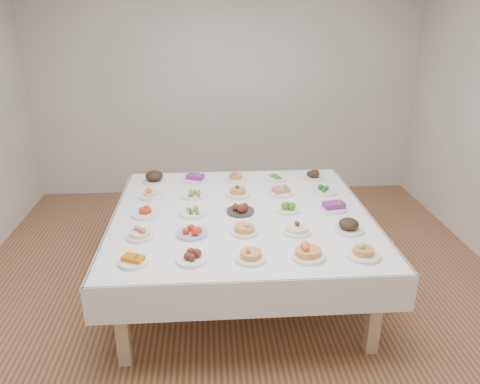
{
  "coord_description": "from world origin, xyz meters",
  "views": [
    {
      "loc": [
        -0.25,
        -3.6,
        2.38
      ],
      "look_at": [
        0.02,
        0.17,
        0.88
      ],
      "focal_mm": 35.0,
      "sensor_mm": 36.0,
      "label": 1
    }
  ],
  "objects": [
    {
      "name": "dish_20",
      "position": [
        -0.79,
        0.82,
        0.81
      ],
      "size": [
        0.23,
        0.23,
        0.13
      ],
      "color": "white",
      "rests_on": "display_table"
    },
    {
      "name": "dish_8",
      "position": [
        0.42,
        -0.39,
        0.81
      ],
      "size": [
        0.22,
        0.22,
        0.12
      ],
      "color": "white",
      "rests_on": "display_table"
    },
    {
      "name": "dish_11",
      "position": [
        -0.39,
        0.02,
        0.77
      ],
      "size": [
        0.23,
        0.23,
        0.05
      ],
      "color": "white",
      "rests_on": "display_table"
    },
    {
      "name": "dish_17",
      "position": [
        0.02,
        0.42,
        0.8
      ],
      "size": [
        0.23,
        0.23,
        0.12
      ],
      "color": "white",
      "rests_on": "display_table"
    },
    {
      "name": "dish_15",
      "position": [
        -0.78,
        0.43,
        0.8
      ],
      "size": [
        0.23,
        0.23,
        0.12
      ],
      "color": "white",
      "rests_on": "display_table"
    },
    {
      "name": "dish_0",
      "position": [
        -0.78,
        -0.77,
        0.78
      ],
      "size": [
        0.21,
        0.21,
        0.08
      ],
      "color": "white",
      "rests_on": "display_table"
    },
    {
      "name": "dish_13",
      "position": [
        0.42,
        0.03,
        0.78
      ],
      "size": [
        0.21,
        0.21,
        0.08
      ],
      "color": "white",
      "rests_on": "display_table"
    },
    {
      "name": "dish_9",
      "position": [
        0.83,
        -0.39,
        0.81
      ],
      "size": [
        0.23,
        0.23,
        0.13
      ],
      "color": "white",
      "rests_on": "display_table"
    },
    {
      "name": "dish_16",
      "position": [
        -0.38,
        0.42,
        0.77
      ],
      "size": [
        0.24,
        0.24,
        0.05
      ],
      "color": "white",
      "rests_on": "display_table"
    },
    {
      "name": "dish_4",
      "position": [
        0.82,
        -0.79,
        0.81
      ],
      "size": [
        0.24,
        0.24,
        0.13
      ],
      "color": "white",
      "rests_on": "display_table"
    },
    {
      "name": "dish_21",
      "position": [
        -0.38,
        0.84,
        0.79
      ],
      "size": [
        0.23,
        0.23,
        0.1
      ],
      "color": "white",
      "rests_on": "display_table"
    },
    {
      "name": "dish_23",
      "position": [
        0.43,
        0.83,
        0.77
      ],
      "size": [
        0.23,
        0.23,
        0.05
      ],
      "color": "white",
      "rests_on": "display_table"
    },
    {
      "name": "dish_12",
      "position": [
        0.01,
        0.02,
        0.8
      ],
      "size": [
        0.23,
        0.23,
        0.1
      ],
      "color": "#2D2A28",
      "rests_on": "display_table"
    },
    {
      "name": "room_envelope",
      "position": [
        0.0,
        0.0,
        1.83
      ],
      "size": [
        5.02,
        5.02,
        2.81
      ],
      "color": "#A06542",
      "rests_on": "ground"
    },
    {
      "name": "dish_24",
      "position": [
        0.82,
        0.82,
        0.79
      ],
      "size": [
        0.22,
        0.22,
        0.1
      ],
      "color": "white",
      "rests_on": "display_table"
    },
    {
      "name": "display_table",
      "position": [
        0.02,
        0.02,
        0.68
      ],
      "size": [
        2.17,
        2.17,
        0.75
      ],
      "color": "white",
      "rests_on": "ground"
    },
    {
      "name": "dish_7",
      "position": [
        0.02,
        -0.37,
        0.81
      ],
      "size": [
        0.21,
        0.21,
        0.12
      ],
      "color": "white",
      "rests_on": "display_table"
    },
    {
      "name": "dish_14",
      "position": [
        0.82,
        0.02,
        0.8
      ],
      "size": [
        0.22,
        0.22,
        0.11
      ],
      "color": "white",
      "rests_on": "display_table"
    },
    {
      "name": "dish_5",
      "position": [
        -0.78,
        -0.38,
        0.8
      ],
      "size": [
        0.21,
        0.21,
        0.12
      ],
      "color": "white",
      "rests_on": "display_table"
    },
    {
      "name": "dish_18",
      "position": [
        0.42,
        0.42,
        0.8
      ],
      "size": [
        0.23,
        0.23,
        0.11
      ],
      "color": "white",
      "rests_on": "display_table"
    },
    {
      "name": "dish_2",
      "position": [
        0.03,
        -0.78,
        0.8
      ],
      "size": [
        0.22,
        0.22,
        0.11
      ],
      "color": "white",
      "rests_on": "display_table"
    },
    {
      "name": "dish_3",
      "position": [
        0.43,
        -0.78,
        0.82
      ],
      "size": [
        0.24,
        0.24,
        0.15
      ],
      "color": "white",
      "rests_on": "display_table"
    },
    {
      "name": "dish_10",
      "position": [
        -0.79,
        0.03,
        0.79
      ],
      "size": [
        0.24,
        0.24,
        0.09
      ],
      "color": "white",
      "rests_on": "display_table"
    },
    {
      "name": "dish_19",
      "position": [
        0.83,
        0.43,
        0.79
      ],
      "size": [
        0.24,
        0.24,
        0.09
      ],
      "color": "white",
      "rests_on": "display_table"
    },
    {
      "name": "dish_22",
      "position": [
        0.02,
        0.82,
        0.8
      ],
      "size": [
        0.22,
        0.22,
        0.11
      ],
      "color": "white",
      "rests_on": "display_table"
    },
    {
      "name": "dish_6",
      "position": [
        -0.39,
        -0.37,
        0.79
      ],
      "size": [
        0.24,
        0.24,
        0.1
      ],
      "color": "#4C66B2",
      "rests_on": "display_table"
    },
    {
      "name": "dish_1",
      "position": [
        -0.38,
        -0.77,
        0.79
      ],
      "size": [
        0.21,
        0.21,
        0.09
      ],
      "color": "white",
      "rests_on": "display_table"
    }
  ]
}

